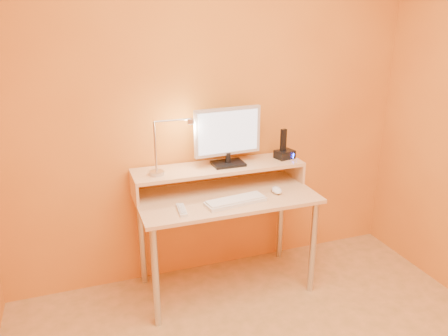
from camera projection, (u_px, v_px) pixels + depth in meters
name	position (u px, v px, depth m)	size (l,w,h in m)	color
wall_back	(211.00, 108.00, 3.07)	(3.00, 0.04, 2.50)	orange
desk_leg_fl	(156.00, 278.00, 2.69)	(0.04, 0.04, 0.69)	silver
desk_leg_fr	(313.00, 247.00, 3.04)	(0.04, 0.04, 0.69)	silver
desk_leg_bl	(142.00, 240.00, 3.14)	(0.04, 0.04, 0.69)	silver
desk_leg_br	(281.00, 218.00, 3.49)	(0.04, 0.04, 0.69)	silver
desk_lower	(226.00, 197.00, 2.97)	(1.20, 0.60, 0.03)	#ECBB86
shelf_riser_left	(134.00, 189.00, 2.89)	(0.02, 0.30, 0.14)	#ECBB86
shelf_riser_right	(294.00, 169.00, 3.26)	(0.02, 0.30, 0.14)	#ECBB86
desk_shelf	(219.00, 168.00, 3.05)	(1.20, 0.30, 0.03)	#ECBB86
monitor_foot	(228.00, 164.00, 3.06)	(0.22, 0.16, 0.02)	black
monitor_neck	(228.00, 158.00, 3.05)	(0.04, 0.04, 0.07)	black
monitor_panel	(228.00, 131.00, 3.00)	(0.48, 0.04, 0.33)	silver
monitor_back	(227.00, 131.00, 3.02)	(0.43, 0.01, 0.28)	black
monitor_screen	(229.00, 132.00, 2.98)	(0.44, 0.00, 0.28)	silver
lamp_base	(157.00, 173.00, 2.88)	(0.10, 0.10, 0.03)	silver
lamp_post	(155.00, 147.00, 2.82)	(0.01, 0.01, 0.33)	silver
lamp_arm	(172.00, 120.00, 2.80)	(0.01, 0.01, 0.24)	silver
lamp_head	(191.00, 121.00, 2.84)	(0.04, 0.04, 0.03)	silver
lamp_bulb	(191.00, 124.00, 2.85)	(0.03, 0.03, 0.00)	#FFEAC6
phone_dock	(285.00, 154.00, 3.20)	(0.13, 0.10, 0.06)	black
phone_handset	(283.00, 140.00, 3.15)	(0.04, 0.03, 0.16)	black
phone_led	(293.00, 156.00, 3.16)	(0.01, 0.00, 0.04)	#1939FE
keyboard	(236.00, 202.00, 2.84)	(0.40, 0.13, 0.02)	silver
mouse	(277.00, 190.00, 3.00)	(0.07, 0.12, 0.04)	white
remote_control	(182.00, 210.00, 2.72)	(0.05, 0.17, 0.02)	silver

